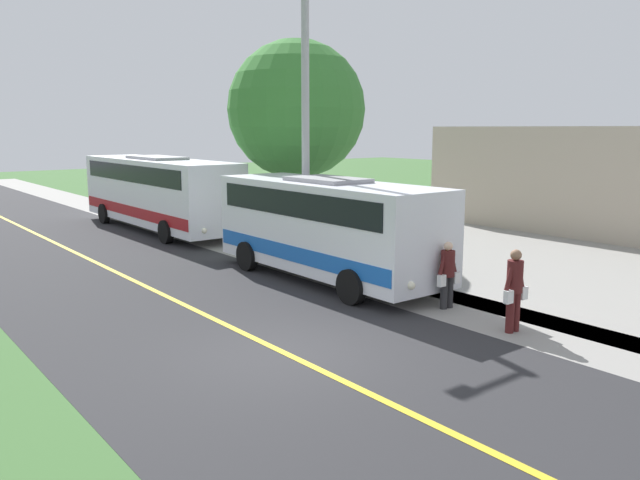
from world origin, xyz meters
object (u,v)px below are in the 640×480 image
object	(u,v)px
shuttle_bus_front	(327,224)
pedestrian_waiting	(448,273)
transit_bus_rear	(158,190)
tree_curbside	(296,110)
pedestrian_with_bags	(514,288)
street_light_pole	(302,109)

from	to	relation	value
shuttle_bus_front	pedestrian_waiting	bearing A→B (deg)	95.64
transit_bus_rear	tree_curbside	bearing A→B (deg)	114.99
pedestrian_waiting	pedestrian_with_bags	bearing A→B (deg)	82.05
street_light_pole	tree_curbside	world-z (taller)	street_light_pole
transit_bus_rear	pedestrian_waiting	distance (m)	15.77
transit_bus_rear	pedestrian_waiting	world-z (taller)	transit_bus_rear
shuttle_bus_front	pedestrian_waiting	distance (m)	4.22
transit_bus_rear	street_light_pole	world-z (taller)	street_light_pole
transit_bus_rear	tree_curbside	xyz separation A→B (m)	(-2.87, 6.16, 3.28)
transit_bus_rear	pedestrian_waiting	bearing A→B (deg)	91.39
pedestrian_with_bags	pedestrian_waiting	size ratio (longest dim) A/B	1.10
pedestrian_waiting	street_light_pole	world-z (taller)	street_light_pole
transit_bus_rear	tree_curbside	size ratio (longest dim) A/B	1.43
pedestrian_waiting	street_light_pole	xyz separation A→B (m)	(0.02, -5.82, 4.01)
pedestrian_with_bags	pedestrian_waiting	distance (m)	2.11
pedestrian_waiting	tree_curbside	xyz separation A→B (m)	(-2.49, -9.58, 4.13)
pedestrian_with_bags	pedestrian_waiting	xyz separation A→B (m)	(-0.29, -2.09, -0.10)
pedestrian_with_bags	street_light_pole	bearing A→B (deg)	-91.95
transit_bus_rear	pedestrian_with_bags	distance (m)	17.85
street_light_pole	tree_curbside	bearing A→B (deg)	-123.73
shuttle_bus_front	transit_bus_rear	xyz separation A→B (m)	(-0.03, -11.61, 0.11)
pedestrian_with_bags	pedestrian_waiting	world-z (taller)	pedestrian_with_bags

